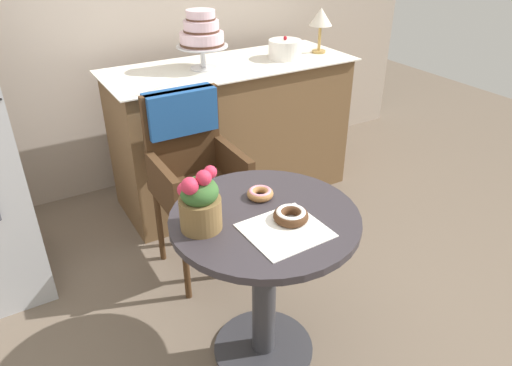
% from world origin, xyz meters
% --- Properties ---
extents(ground_plane, '(8.00, 8.00, 0.00)m').
position_xyz_m(ground_plane, '(0.00, 0.00, 0.00)').
color(ground_plane, '#6B5B4C').
extents(cafe_table, '(0.72, 0.72, 0.72)m').
position_xyz_m(cafe_table, '(0.00, 0.00, 0.51)').
color(cafe_table, '#332D33').
rests_on(cafe_table, ground).
extents(wicker_chair, '(0.42, 0.45, 0.95)m').
position_xyz_m(wicker_chair, '(0.03, 0.76, 0.64)').
color(wicker_chair, '#472D19').
rests_on(wicker_chair, ground).
extents(paper_napkin, '(0.29, 0.27, 0.00)m').
position_xyz_m(paper_napkin, '(0.01, -0.12, 0.72)').
color(paper_napkin, white).
rests_on(paper_napkin, cafe_table).
extents(donut_front, '(0.11, 0.11, 0.03)m').
position_xyz_m(donut_front, '(0.05, 0.12, 0.74)').
color(donut_front, '#AD7542').
rests_on(donut_front, cafe_table).
extents(donut_mid, '(0.13, 0.13, 0.04)m').
position_xyz_m(donut_mid, '(0.06, -0.08, 0.74)').
color(donut_mid, '#4C2D19').
rests_on(donut_mid, cafe_table).
extents(flower_vase, '(0.15, 0.15, 0.24)m').
position_xyz_m(flower_vase, '(-0.24, 0.05, 0.83)').
color(flower_vase, brown).
rests_on(flower_vase, cafe_table).
extents(display_counter, '(1.56, 0.62, 0.90)m').
position_xyz_m(display_counter, '(0.55, 1.30, 0.45)').
color(display_counter, brown).
rests_on(display_counter, ground).
extents(tiered_cake_stand, '(0.30, 0.30, 0.34)m').
position_xyz_m(tiered_cake_stand, '(0.37, 1.30, 1.10)').
color(tiered_cake_stand, silver).
rests_on(tiered_cake_stand, display_counter).
extents(round_layer_cake, '(0.21, 0.21, 0.14)m').
position_xyz_m(round_layer_cake, '(0.91, 1.25, 0.96)').
color(round_layer_cake, white).
rests_on(round_layer_cake, display_counter).
extents(table_lamp, '(0.15, 0.15, 0.28)m').
position_xyz_m(table_lamp, '(1.19, 1.26, 1.12)').
color(table_lamp, '#B28C47').
rests_on(table_lamp, display_counter).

